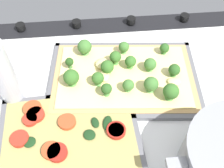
% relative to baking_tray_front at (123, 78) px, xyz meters
% --- Properties ---
extents(ground_plane, '(0.86, 0.64, 0.03)m').
position_rel_baking_tray_front_xyz_m(ground_plane, '(0.04, 0.07, -0.02)').
color(ground_plane, white).
extents(stove_control_panel, '(0.82, 0.07, 0.03)m').
position_rel_baking_tray_front_xyz_m(stove_control_panel, '(0.04, -0.22, 0.00)').
color(stove_control_panel, black).
rests_on(stove_control_panel, ground_plane).
extents(baking_tray_front, '(0.41, 0.29, 0.01)m').
position_rel_baking_tray_front_xyz_m(baking_tray_front, '(0.00, 0.00, 0.00)').
color(baking_tray_front, slate).
rests_on(baking_tray_front, ground_plane).
extents(broccoli_pizza, '(0.38, 0.26, 0.06)m').
position_rel_baking_tray_front_xyz_m(broccoli_pizza, '(0.00, 0.00, 0.02)').
color(broccoli_pizza, tan).
rests_on(broccoli_pizza, baking_tray_front).
extents(baking_tray_back, '(0.33, 0.25, 0.01)m').
position_rel_baking_tray_front_xyz_m(baking_tray_back, '(0.14, 0.16, 0.00)').
color(baking_tray_back, slate).
rests_on(baking_tray_back, ground_plane).
extents(veggie_pizza_back, '(0.30, 0.22, 0.02)m').
position_rel_baking_tray_front_xyz_m(veggie_pizza_back, '(0.15, 0.16, 0.01)').
color(veggie_pizza_back, tan).
rests_on(veggie_pizza_back, baking_tray_back).
extents(oil_bottle, '(0.05, 0.05, 0.23)m').
position_rel_baking_tray_front_xyz_m(oil_bottle, '(0.28, 0.04, 0.09)').
color(oil_bottle, '#B7BCC6').
rests_on(oil_bottle, ground_plane).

